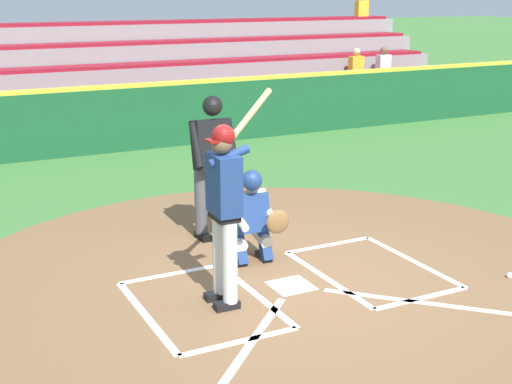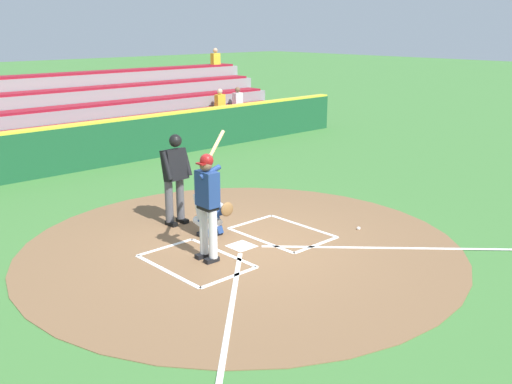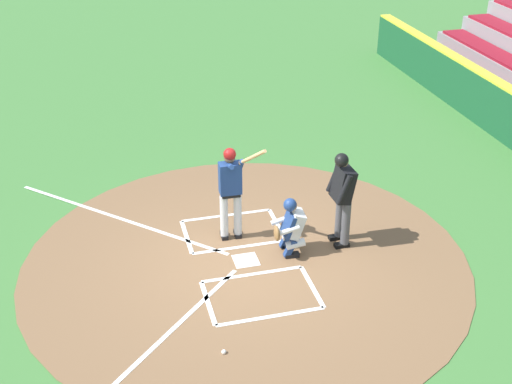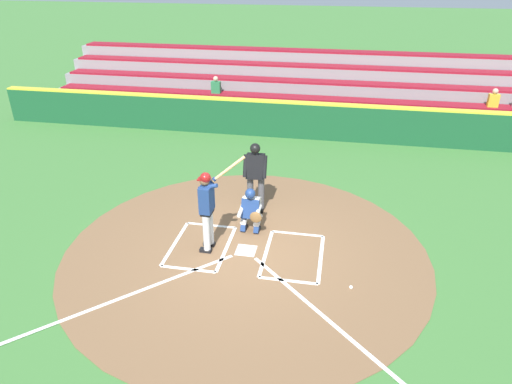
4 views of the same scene
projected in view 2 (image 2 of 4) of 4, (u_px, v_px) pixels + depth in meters
The scene contains 9 objects.
ground_plane at pixel (241, 247), 10.67m from camera, with size 120.00×120.00×0.00m, color #427A38.
dirt_circle at pixel (241, 246), 10.67m from camera, with size 8.00×8.00×0.01m, color brown.
home_plate_and_chalk at pixel (275, 260), 10.05m from camera, with size 7.93×4.91×0.01m.
batter at pixel (208, 199), 9.79m from camera, with size 0.94×0.69×2.13m.
catcher at pixel (210, 207), 11.07m from camera, with size 0.59×0.63×1.13m.
plate_umpire at pixel (175, 173), 11.58m from camera, with size 0.59×0.42×1.86m.
baseball at pixel (359, 228), 11.53m from camera, with size 0.07×0.07×0.07m, color white.
backstop_wall at pixel (57, 150), 15.77m from camera, with size 22.00×0.36×1.31m.
bleacher_stand at pixel (10, 128), 18.01m from camera, with size 20.00×4.25×3.00m.
Camera 2 is at (6.61, 7.49, 3.90)m, focal length 40.93 mm.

